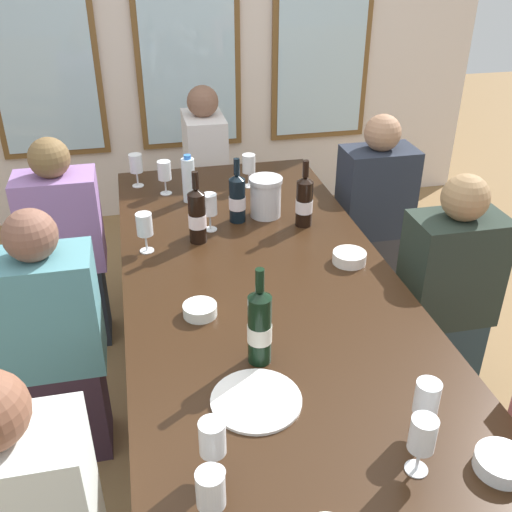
{
  "coord_description": "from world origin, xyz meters",
  "views": [
    {
      "loc": [
        -0.44,
        -1.89,
        1.97
      ],
      "look_at": [
        0.0,
        0.12,
        0.79
      ],
      "focal_mm": 41.56,
      "sensor_mm": 36.0,
      "label": 1
    }
  ],
  "objects_px": {
    "tasting_bowl_1": "(502,463)",
    "seated_person_0": "(54,347)",
    "water_bottle": "(189,180)",
    "wine_glass_1": "(423,436)",
    "wine_glass_7": "(145,226)",
    "wine_bottle_1": "(197,215)",
    "wine_glass_3": "(249,164)",
    "wine_glass_4": "(427,400)",
    "seated_person_4": "(66,251)",
    "wine_glass_2": "(136,165)",
    "white_plate_0": "(256,400)",
    "wine_bottle_2": "(260,326)",
    "wine_bottle_3": "(304,201)",
    "seated_person_5": "(373,219)",
    "wine_bottle_0": "(237,198)",
    "wine_glass_6": "(209,206)",
    "wine_glass_0": "(164,172)",
    "tasting_bowl_2": "(200,310)",
    "dining_table": "(262,295)",
    "tasting_bowl_0": "(349,257)",
    "metal_pitcher": "(266,197)",
    "wine_glass_8": "(211,490)",
    "seated_person_1": "(446,301)",
    "wine_glass_5": "(212,440)",
    "seated_person_6": "(206,178)"
  },
  "relations": [
    {
      "from": "wine_glass_3",
      "to": "seated_person_0",
      "type": "xyz_separation_m",
      "value": [
        -0.95,
        -0.89,
        -0.34
      ]
    },
    {
      "from": "wine_glass_3",
      "to": "wine_glass_4",
      "type": "height_order",
      "value": "same"
    },
    {
      "from": "tasting_bowl_2",
      "to": "wine_glass_6",
      "type": "relative_size",
      "value": 0.7
    },
    {
      "from": "white_plate_0",
      "to": "wine_bottle_3",
      "type": "distance_m",
      "value": 1.17
    },
    {
      "from": "wine_bottle_3",
      "to": "wine_glass_0",
      "type": "height_order",
      "value": "wine_bottle_3"
    },
    {
      "from": "seated_person_5",
      "to": "dining_table",
      "type": "bearing_deg",
      "value": -134.5
    },
    {
      "from": "wine_glass_0",
      "to": "wine_glass_5",
      "type": "height_order",
      "value": "same"
    },
    {
      "from": "white_plate_0",
      "to": "wine_bottle_2",
      "type": "relative_size",
      "value": 0.79
    },
    {
      "from": "wine_glass_6",
      "to": "wine_glass_7",
      "type": "distance_m",
      "value": 0.32
    },
    {
      "from": "water_bottle",
      "to": "wine_glass_1",
      "type": "distance_m",
      "value": 1.81
    },
    {
      "from": "wine_bottle_0",
      "to": "seated_person_4",
      "type": "distance_m",
      "value": 0.92
    },
    {
      "from": "wine_bottle_0",
      "to": "wine_bottle_2",
      "type": "distance_m",
      "value": 1.01
    },
    {
      "from": "wine_glass_7",
      "to": "wine_bottle_1",
      "type": "bearing_deg",
      "value": 10.67
    },
    {
      "from": "wine_glass_7",
      "to": "tasting_bowl_1",
      "type": "bearing_deg",
      "value": -58.68
    },
    {
      "from": "tasting_bowl_1",
      "to": "wine_glass_3",
      "type": "height_order",
      "value": "wine_glass_3"
    },
    {
      "from": "tasting_bowl_1",
      "to": "seated_person_5",
      "type": "bearing_deg",
      "value": 77.13
    },
    {
      "from": "wine_bottle_3",
      "to": "seated_person_1",
      "type": "relative_size",
      "value": 0.28
    },
    {
      "from": "tasting_bowl_2",
      "to": "metal_pitcher",
      "type": "bearing_deg",
      "value": 60.98
    },
    {
      "from": "wine_bottle_3",
      "to": "seated_person_0",
      "type": "distance_m",
      "value": 1.22
    },
    {
      "from": "wine_glass_0",
      "to": "seated_person_6",
      "type": "xyz_separation_m",
      "value": [
        0.29,
        0.68,
        -0.33
      ]
    },
    {
      "from": "wine_bottle_0",
      "to": "wine_bottle_3",
      "type": "distance_m",
      "value": 0.31
    },
    {
      "from": "wine_bottle_1",
      "to": "wine_glass_3",
      "type": "bearing_deg",
      "value": 58.25
    },
    {
      "from": "wine_bottle_0",
      "to": "seated_person_5",
      "type": "distance_m",
      "value": 0.92
    },
    {
      "from": "wine_bottle_3",
      "to": "wine_glass_8",
      "type": "height_order",
      "value": "wine_bottle_3"
    },
    {
      "from": "wine_bottle_0",
      "to": "wine_bottle_2",
      "type": "height_order",
      "value": "wine_bottle_2"
    },
    {
      "from": "seated_person_5",
      "to": "wine_glass_4",
      "type": "bearing_deg",
      "value": -108.56
    },
    {
      "from": "wine_glass_0",
      "to": "tasting_bowl_0",
      "type": "bearing_deg",
      "value": -51.92
    },
    {
      "from": "tasting_bowl_1",
      "to": "seated_person_0",
      "type": "height_order",
      "value": "seated_person_0"
    },
    {
      "from": "wine_glass_1",
      "to": "tasting_bowl_2",
      "type": "bearing_deg",
      "value": 119.54
    },
    {
      "from": "tasting_bowl_2",
      "to": "wine_glass_8",
      "type": "relative_size",
      "value": 0.7
    },
    {
      "from": "tasting_bowl_2",
      "to": "water_bottle",
      "type": "xyz_separation_m",
      "value": [
        0.08,
        0.98,
        0.09
      ]
    },
    {
      "from": "metal_pitcher",
      "to": "wine_bottle_3",
      "type": "xyz_separation_m",
      "value": [
        0.15,
        -0.13,
        0.02
      ]
    },
    {
      "from": "wine_bottle_1",
      "to": "wine_bottle_3",
      "type": "relative_size",
      "value": 1.04
    },
    {
      "from": "tasting_bowl_0",
      "to": "seated_person_5",
      "type": "bearing_deg",
      "value": 60.13
    },
    {
      "from": "water_bottle",
      "to": "wine_glass_5",
      "type": "xyz_separation_m",
      "value": [
        -0.14,
        -1.68,
        0.0
      ]
    },
    {
      "from": "white_plate_0",
      "to": "tasting_bowl_1",
      "type": "distance_m",
      "value": 0.67
    },
    {
      "from": "wine_bottle_1",
      "to": "wine_glass_7",
      "type": "relative_size",
      "value": 1.85
    },
    {
      "from": "seated_person_0",
      "to": "seated_person_5",
      "type": "distance_m",
      "value": 1.81
    },
    {
      "from": "wine_bottle_3",
      "to": "wine_bottle_1",
      "type": "bearing_deg",
      "value": -173.71
    },
    {
      "from": "tasting_bowl_2",
      "to": "wine_glass_3",
      "type": "relative_size",
      "value": 0.7
    },
    {
      "from": "wine_bottle_1",
      "to": "wine_glass_4",
      "type": "distance_m",
      "value": 1.31
    },
    {
      "from": "tasting_bowl_0",
      "to": "seated_person_5",
      "type": "height_order",
      "value": "seated_person_5"
    },
    {
      "from": "dining_table",
      "to": "seated_person_5",
      "type": "height_order",
      "value": "seated_person_5"
    },
    {
      "from": "tasting_bowl_1",
      "to": "wine_glass_4",
      "type": "distance_m",
      "value": 0.24
    },
    {
      "from": "wine_bottle_0",
      "to": "water_bottle",
      "type": "height_order",
      "value": "wine_bottle_0"
    },
    {
      "from": "wine_glass_6",
      "to": "wine_bottle_2",
      "type": "bearing_deg",
      "value": -88.83
    },
    {
      "from": "wine_bottle_3",
      "to": "wine_glass_5",
      "type": "distance_m",
      "value": 1.44
    },
    {
      "from": "tasting_bowl_0",
      "to": "seated_person_5",
      "type": "xyz_separation_m",
      "value": [
        0.44,
        0.76,
        -0.24
      ]
    },
    {
      "from": "seated_person_4",
      "to": "wine_glass_2",
      "type": "bearing_deg",
      "value": 32.67
    },
    {
      "from": "wine_bottle_3",
      "to": "seated_person_1",
      "type": "height_order",
      "value": "seated_person_1"
    }
  ]
}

